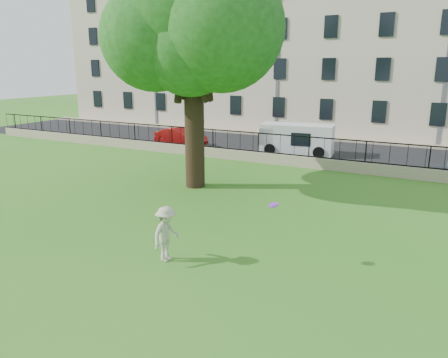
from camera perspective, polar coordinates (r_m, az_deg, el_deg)
The scene contains 11 objects.
ground at distance 13.96m, azimuth -3.96°, elevation -8.41°, with size 120.00×120.00×0.00m, color #33771C.
retaining_wall at distance 24.44m, azimuth 10.95°, elevation 2.17°, with size 50.00×0.40×0.60m, color gray.
iron_railing at distance 24.27m, azimuth 11.05°, elevation 4.14°, with size 50.00×0.05×1.13m.
street at distance 28.94m, azimuth 13.67°, elevation 3.35°, with size 60.00×9.00×0.01m, color black.
sidewalk at distance 33.93m, azimuth 15.88°, elevation 4.91°, with size 60.00×1.40×0.12m, color gray.
building_row at distance 39.09m, azimuth 18.45°, elevation 16.04°, with size 56.40×10.40×13.80m.
tree at distance 19.87m, azimuth -4.37°, elevation 20.38°, with size 8.65×6.89×11.06m.
man at distance 12.60m, azimuth -7.56°, elevation -7.13°, with size 1.05×0.60×1.62m, color #B4B192.
frisbee at distance 12.09m, azimuth 6.50°, elevation -3.38°, with size 0.27×0.27×0.03m, color purple.
red_sedan at distance 30.71m, azimuth -5.67°, elevation 5.49°, with size 1.32×3.79×1.25m, color #A11313.
white_van at distance 28.04m, azimuth 9.49°, elevation 5.15°, with size 4.47×1.75×1.88m, color silver.
Camera 1 is at (6.81, -10.90, 5.45)m, focal length 35.00 mm.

